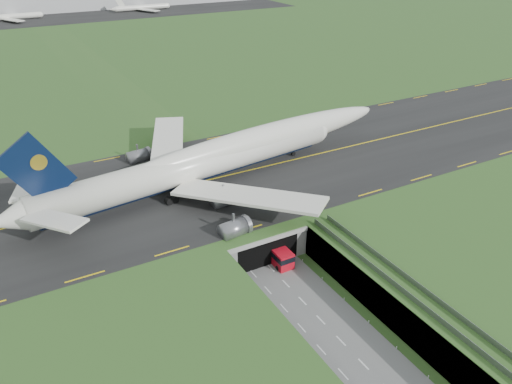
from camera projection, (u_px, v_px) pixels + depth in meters
ground at (292, 291)px, 82.32m from camera, size 900.00×900.00×0.00m
airfield_deck at (293, 277)px, 80.91m from camera, size 800.00×800.00×6.00m
trench_road at (319, 318)px, 76.49m from camera, size 12.00×75.00×0.20m
taxiway at (209, 180)px, 104.94m from camera, size 800.00×44.00×0.18m
tunnel_portal at (245, 227)px, 93.66m from camera, size 17.00×22.30×6.00m
guideway at (434, 314)px, 69.79m from camera, size 3.00×53.00×7.05m
jumbo_jet at (221, 156)px, 103.18m from camera, size 90.26×58.41×19.49m
shuttle_tram at (277, 253)px, 89.01m from camera, size 3.00×7.66×3.12m
distant_hills at (92, 0)px, 443.76m from camera, size 700.00×91.00×60.00m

